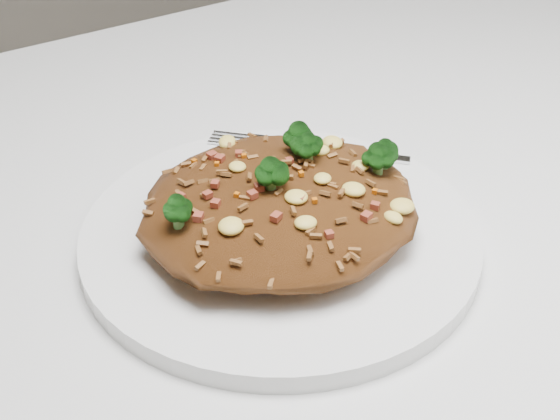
{
  "coord_description": "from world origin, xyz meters",
  "views": [
    {
      "loc": [
        -0.33,
        -0.39,
        1.08
      ],
      "look_at": [
        -0.09,
        -0.03,
        0.78
      ],
      "focal_mm": 50.0,
      "sensor_mm": 36.0,
      "label": 1
    }
  ],
  "objects_px": {
    "dining_table": "(348,275)",
    "plate": "(280,236)",
    "fried_rice": "(281,196)",
    "fork": "(318,149)"
  },
  "relations": [
    {
      "from": "dining_table",
      "to": "plate",
      "type": "xyz_separation_m",
      "value": [
        -0.09,
        -0.03,
        0.1
      ]
    },
    {
      "from": "fork",
      "to": "dining_table",
      "type": "bearing_deg",
      "value": -33.68
    },
    {
      "from": "plate",
      "to": "fried_rice",
      "type": "xyz_separation_m",
      "value": [
        0.0,
        0.0,
        0.03
      ]
    },
    {
      "from": "fork",
      "to": "plate",
      "type": "bearing_deg",
      "value": -93.31
    },
    {
      "from": "dining_table",
      "to": "fork",
      "type": "xyz_separation_m",
      "value": [
        -0.01,
        0.04,
        0.11
      ]
    },
    {
      "from": "plate",
      "to": "dining_table",
      "type": "bearing_deg",
      "value": 18.5
    },
    {
      "from": "dining_table",
      "to": "plate",
      "type": "relative_size",
      "value": 4.37
    },
    {
      "from": "dining_table",
      "to": "plate",
      "type": "distance_m",
      "value": 0.13
    },
    {
      "from": "dining_table",
      "to": "fried_rice",
      "type": "xyz_separation_m",
      "value": [
        -0.09,
        -0.03,
        0.13
      ]
    },
    {
      "from": "fried_rice",
      "to": "fork",
      "type": "height_order",
      "value": "fried_rice"
    }
  ]
}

